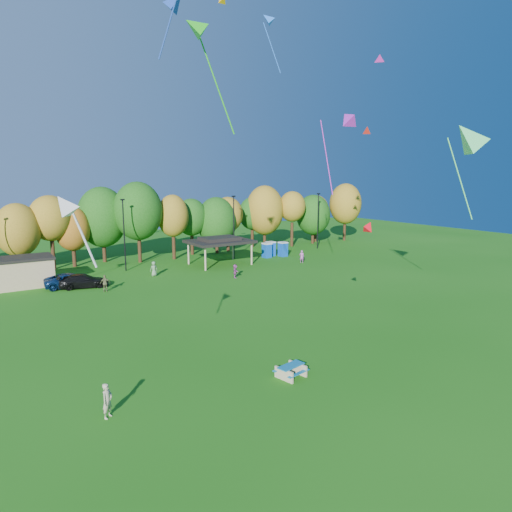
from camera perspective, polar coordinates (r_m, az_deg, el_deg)
ground at (r=25.61m, az=9.05°, el=-18.04°), size 160.00×160.00×0.00m
tree_line at (r=63.95m, az=-20.29°, el=4.01°), size 93.57×10.55×11.15m
lamp_posts at (r=59.55m, az=-16.16°, el=2.84°), size 64.50×0.25×9.09m
utility_building at (r=55.73m, az=-27.20°, el=-1.76°), size 6.30×4.30×3.25m
pavilion at (r=61.69m, az=-4.55°, el=1.89°), size 8.20×6.20×3.77m
porta_potties at (r=67.85m, az=2.21°, el=0.84°), size 3.75×2.45×2.18m
picnic_table at (r=28.37m, az=4.39°, el=-14.03°), size 2.00×1.76×0.76m
kite_flyer at (r=25.03m, az=-18.10°, el=-16.82°), size 0.78×0.75×1.81m
car_c at (r=53.32m, az=-22.08°, el=-2.83°), size 5.76×3.18×1.53m
car_d at (r=52.64m, az=-20.77°, el=-2.93°), size 5.48×3.17×1.49m
far_person_1 at (r=53.95m, az=-2.63°, el=-1.89°), size 1.04×1.58×1.63m
far_person_2 at (r=56.17m, az=-12.65°, el=-1.56°), size 0.89×0.59×1.79m
far_person_3 at (r=50.05m, az=-18.33°, el=-3.26°), size 1.13×0.71×1.79m
far_person_5 at (r=63.33m, az=5.74°, el=-0.07°), size 0.76×0.74×1.75m
kite_0 at (r=58.39m, az=1.41°, el=27.47°), size 3.48×2.81×6.44m
kite_1 at (r=46.79m, az=11.36°, el=16.45°), size 2.14×5.04×8.53m
kite_3 at (r=56.97m, az=13.69°, el=15.12°), size 1.75×1.78×1.44m
kite_5 at (r=39.27m, az=24.92°, el=13.29°), size 4.65×4.28×8.12m
kite_6 at (r=48.77m, az=15.19°, el=22.87°), size 1.78×1.76×1.44m
kite_7 at (r=33.13m, az=13.87°, el=3.66°), size 1.19×0.94×1.10m
kite_8 at (r=20.15m, az=-22.78°, el=5.79°), size 2.03×1.60×3.40m
kite_10 at (r=32.50m, az=-7.66°, el=26.39°), size 4.25×2.25×7.40m
kite_11 at (r=32.95m, az=-10.01°, el=28.82°), size 2.54×2.38×4.55m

